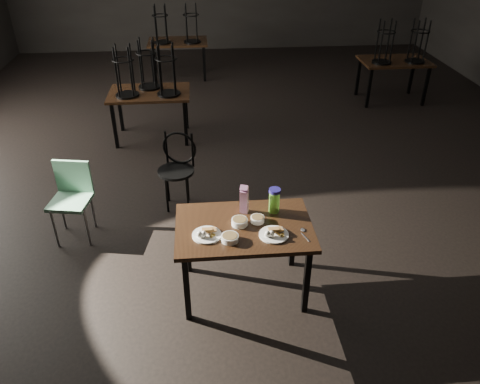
{
  "coord_description": "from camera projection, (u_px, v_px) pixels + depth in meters",
  "views": [
    {
      "loc": [
        -0.62,
        -5.94,
        3.16
      ],
      "look_at": [
        -0.29,
        -2.24,
        0.85
      ],
      "focal_mm": 35.0,
      "sensor_mm": 36.0,
      "label": 1
    }
  ],
  "objects": [
    {
      "name": "bg_table_right",
      "position": [
        396.0,
        61.0,
        8.33
      ],
      "size": [
        1.2,
        0.8,
        1.48
      ],
      "color": "black",
      "rests_on": "ground"
    },
    {
      "name": "juice_carton",
      "position": [
        244.0,
        200.0,
        4.21
      ],
      "size": [
        0.09,
        0.09,
        0.28
      ],
      "color": "#8C1970",
      "rests_on": "main_table"
    },
    {
      "name": "plate_right",
      "position": [
        274.0,
        233.0,
        3.96
      ],
      "size": [
        0.25,
        0.25,
        0.08
      ],
      "color": "white",
      "rests_on": "main_table"
    },
    {
      "name": "bowl_big",
      "position": [
        230.0,
        238.0,
        3.9
      ],
      "size": [
        0.15,
        0.15,
        0.05
      ],
      "color": "white",
      "rests_on": "main_table"
    },
    {
      "name": "water_bottle",
      "position": [
        274.0,
        200.0,
        4.22
      ],
      "size": [
        0.14,
        0.14,
        0.23
      ],
      "color": "#7AE342",
      "rests_on": "main_table"
    },
    {
      "name": "bg_table_far",
      "position": [
        178.0,
        41.0,
        9.49
      ],
      "size": [
        1.2,
        0.8,
        1.48
      ],
      "color": "black",
      "rests_on": "ground"
    },
    {
      "name": "bentwood_chair",
      "position": [
        177.0,
        164.0,
        5.5
      ],
      "size": [
        0.47,
        0.46,
        0.9
      ],
      "rotation": [
        0.0,
        0.0,
        -0.28
      ],
      "color": "black",
      "rests_on": "ground"
    },
    {
      "name": "bowl_far",
      "position": [
        257.0,
        219.0,
        4.13
      ],
      "size": [
        0.12,
        0.12,
        0.05
      ],
      "color": "white",
      "rests_on": "main_table"
    },
    {
      "name": "plate_left",
      "position": [
        206.0,
        234.0,
        3.95
      ],
      "size": [
        0.25,
        0.25,
        0.08
      ],
      "color": "white",
      "rests_on": "main_table"
    },
    {
      "name": "main_table",
      "position": [
        244.0,
        233.0,
        4.13
      ],
      "size": [
        1.2,
        0.8,
        0.75
      ],
      "color": "black",
      "rests_on": "ground"
    },
    {
      "name": "school_chair",
      "position": [
        72.0,
        194.0,
        4.98
      ],
      "size": [
        0.46,
        0.46,
        0.86
      ],
      "rotation": [
        0.0,
        0.0,
        -0.18
      ],
      "color": "#66A07E",
      "rests_on": "ground"
    },
    {
      "name": "bowl_near",
      "position": [
        240.0,
        222.0,
        4.09
      ],
      "size": [
        0.14,
        0.14,
        0.06
      ],
      "color": "white",
      "rests_on": "main_table"
    },
    {
      "name": "spoon",
      "position": [
        303.0,
        231.0,
        4.02
      ],
      "size": [
        0.06,
        0.2,
        0.01
      ],
      "color": "silver",
      "rests_on": "main_table"
    },
    {
      "name": "bg_table_left",
      "position": [
        149.0,
        90.0,
        6.95
      ],
      "size": [
        1.2,
        0.8,
        1.48
      ],
      "color": "black",
      "rests_on": "ground"
    }
  ]
}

